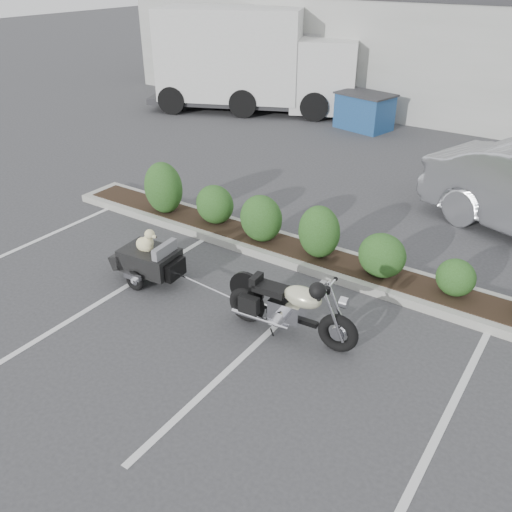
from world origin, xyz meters
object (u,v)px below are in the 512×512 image
Objects in this scene: pet_trailer at (149,259)px; delivery_truck at (255,63)px; dumpster at (364,111)px; motorcycle at (290,308)px.

pet_trailer is 0.21× the size of delivery_truck.
delivery_truck reaches higher than pet_trailer.
dumpster is (-0.87, 10.75, 0.16)m from pet_trailer.
motorcycle is 13.59m from delivery_truck.
motorcycle reaches higher than dumpster.
motorcycle is at bearing -58.20° from dumpster.
motorcycle is 0.27× the size of delivery_truck.
delivery_truck reaches higher than motorcycle.
motorcycle reaches higher than pet_trailer.
delivery_truck is at bearing -168.92° from dumpster.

